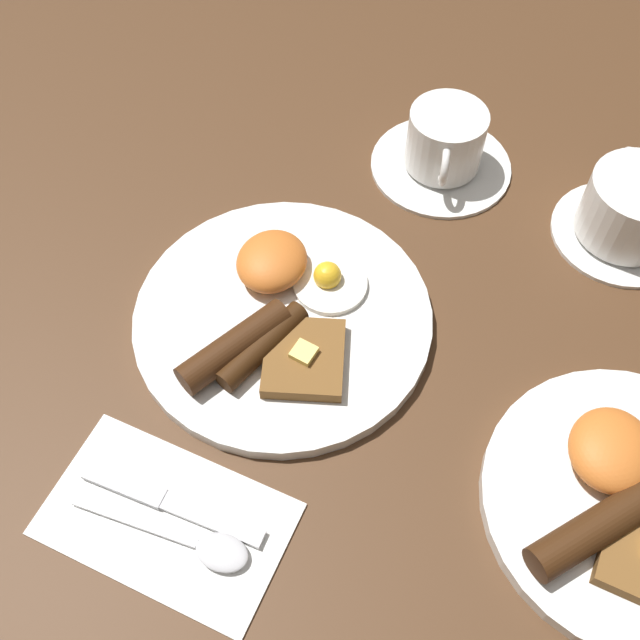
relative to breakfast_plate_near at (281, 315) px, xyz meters
The scene contains 8 objects.
ground_plane 0.01m from the breakfast_plate_near, 118.36° to the left, with size 3.00×3.00×0.00m, color #4C301C.
breakfast_plate_near is the anchor object (origin of this frame).
breakfast_plate_far 0.34m from the breakfast_plate_near, 79.22° to the left, with size 0.24×0.24×0.05m.
teacup_near 0.27m from the breakfast_plate_near, 161.80° to the left, with size 0.15×0.15×0.07m.
teacup_far 0.37m from the breakfast_plate_near, 129.05° to the left, with size 0.14×0.14×0.08m.
napkin 0.21m from the breakfast_plate_near, ahead, with size 0.12×0.20×0.01m, color white.
knife 0.20m from the breakfast_plate_near, ahead, with size 0.02×0.16×0.01m.
spoon 0.22m from the breakfast_plate_near, ahead, with size 0.03×0.15×0.01m.
Camera 1 is at (0.35, 0.18, 0.60)m, focal length 42.00 mm.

